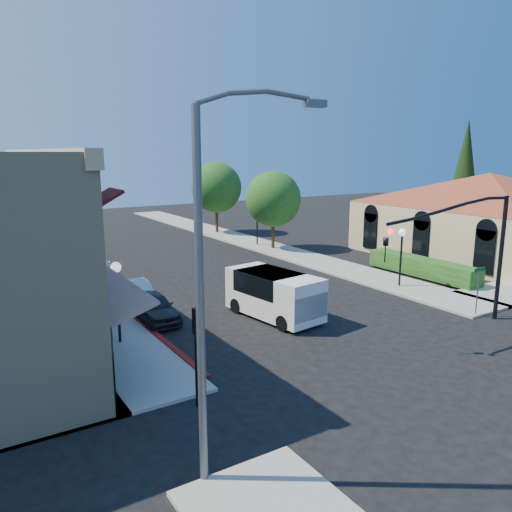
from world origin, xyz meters
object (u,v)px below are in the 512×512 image
signal_mast_arm (475,240)px  parked_car_b (137,293)px  conifer_far (465,169)px  cobra_streetlight (213,273)px  lamppost_right_far (257,214)px  parked_car_c (95,265)px  secondary_signal (197,339)px  parked_car_a (153,307)px  street_tree_a (273,199)px  street_name_sign (478,283)px  lamppost_right_near (402,243)px  lamppost_left_near (117,282)px  lamppost_left_far (51,235)px  white_van (275,292)px  parked_car_d (73,251)px  street_tree_b (216,187)px

signal_mast_arm → parked_car_b: 16.90m
conifer_far → cobra_streetlight: bearing=-151.7°
signal_mast_arm → lamppost_right_far: bearing=83.3°
signal_mast_arm → parked_car_c: (-12.06, 19.25, -3.42)m
secondary_signal → parked_car_a: bearing=78.3°
street_tree_a → parked_car_c: (-15.00, -1.25, -3.52)m
street_tree_a → street_name_sign: bearing=-93.8°
signal_mast_arm → lamppost_right_near: size_ratio=2.24×
lamppost_left_near → lamppost_left_far: size_ratio=1.00×
street_tree_a → parked_car_b: (-14.84, -9.00, -3.55)m
parked_car_b → white_van: bearing=-46.9°
street_name_sign → conifer_far: bearing=37.6°
conifer_far → signal_mast_arm: 27.71m
signal_mast_arm → cobra_streetlight: size_ratio=0.86×
parked_car_c → parked_car_b: bearing=-84.3°
lamppost_left_far → parked_car_d: 5.89m
conifer_far → street_tree_a: conifer_far is taller
secondary_signal → parked_car_a: size_ratio=0.82×
white_van → parked_car_a: (-5.21, 2.72, -0.61)m
cobra_streetlight → lamppost_left_near: cobra_streetlight is taller
street_tree_a → parked_car_a: (-15.00, -11.90, -3.51)m
street_tree_a → parked_car_a: size_ratio=1.60×
street_tree_a → lamppost_right_near: street_tree_a is taller
secondary_signal → street_name_sign: secondary_signal is taller
conifer_far → street_tree_a: bearing=168.2°
lamppost_right_near → white_van: bearing=-176.3°
lamppost_left_far → parked_car_a: lamppost_left_far is taller
lamppost_right_near → parked_car_d: lamppost_right_near is taller
conifer_far → street_name_sign: size_ratio=4.40×
conifer_far → lamppost_left_far: bearing=173.7°
white_van → secondary_signal: bearing=-139.5°
street_name_sign → lamppost_right_near: 5.98m
lamppost_right_far → conifer_far: bearing=-17.1°
street_name_sign → parked_car_a: (-13.70, 7.90, -1.01)m
conifer_far → lamppost_left_near: size_ratio=3.08×
street_tree_b → parked_car_d: size_ratio=1.62×
street_tree_b → parked_car_c: bearing=-143.1°
signal_mast_arm → lamppost_right_near: signal_mast_arm is taller
parked_car_a → conifer_far: bearing=13.3°
signal_mast_arm → white_van: (-6.85, 5.89, -2.79)m
street_name_sign → lamppost_right_far: size_ratio=0.70×
cobra_streetlight → lamppost_left_far: cobra_streetlight is taller
cobra_streetlight → parked_car_d: bearing=84.2°
cobra_streetlight → lamppost_right_near: cobra_streetlight is taller
cobra_streetlight → street_tree_a: bearing=53.2°
signal_mast_arm → lamppost_left_near: size_ratio=2.24×
conifer_far → white_van: 31.29m
street_tree_b → conifer_far: bearing=-36.1°
lamppost_left_near → white_van: (7.51, -0.62, -1.44)m
conifer_far → parked_car_c: (-34.20, 2.75, -5.69)m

